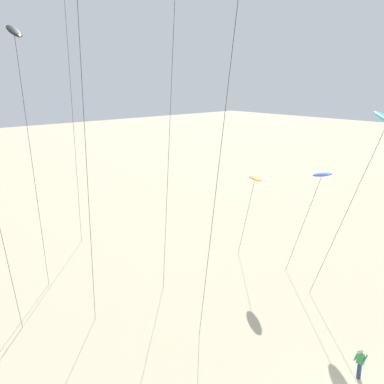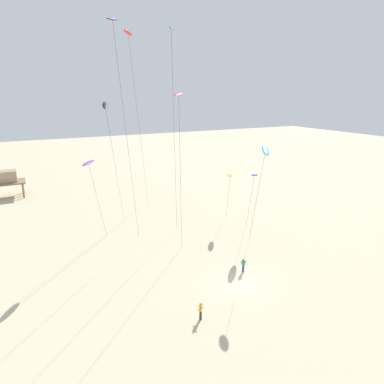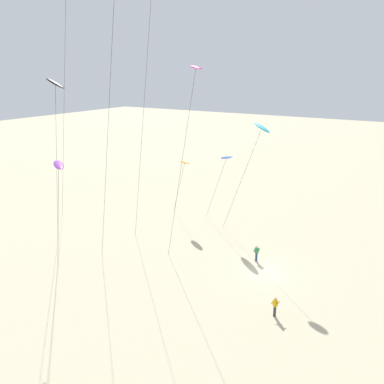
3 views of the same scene
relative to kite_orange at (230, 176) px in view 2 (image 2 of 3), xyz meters
name	(u,v)px [view 2 (image 2 of 3)]	position (x,y,z in m)	size (l,w,h in m)	color
ground_plane	(240,283)	(-7.79, -14.12, -7.42)	(260.00, 260.00, 0.00)	beige
kite_orange	(230,176)	(0.00, 0.00, 0.00)	(2.39, 3.99, 7.78)	orange
kite_magenta	(179,98)	(-12.00, -8.74, 10.92)	(3.45, 5.88, 18.89)	#D8339E
kite_navy	(114,30)	(-16.95, -5.20, 16.95)	(4.50, 8.07, 25.50)	navy
kite_red	(128,35)	(-12.65, 4.46, 18.21)	(6.34, 11.88, 26.18)	red
kite_blue	(254,175)	(-0.20, -5.87, 1.34)	(3.19, 5.16, 9.34)	blue
kite_purple	(89,163)	(-19.57, -0.55, 3.72)	(3.39, 5.90, 11.41)	purple
kite_cyan	(265,151)	(-3.03, -11.07, 5.45)	(3.72, 6.73, 13.52)	#33BFE0
kite_black	(105,107)	(-16.51, 2.55, 9.77)	(3.57, 7.25, 17.94)	black
kite_green	(171,39)	(-10.24, -3.23, 16.87)	(3.37, 6.53, 25.69)	green
kite_flyer_nearest	(243,265)	(-6.23, -12.52, -6.53)	(0.51, 0.54, 1.67)	navy
kite_flyer_middle	(201,310)	(-14.11, -17.31, -6.53)	(0.68, 0.70, 1.67)	#33333D
stilt_house	(7,178)	(-29.51, 29.96, -3.81)	(5.79, 4.59, 5.08)	#846647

